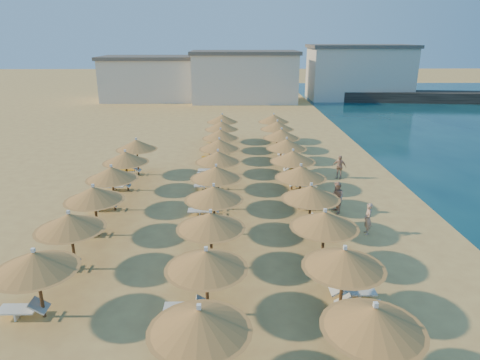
{
  "coord_description": "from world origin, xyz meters",
  "views": [
    {
      "loc": [
        -1.45,
        -20.04,
        9.47
      ],
      "look_at": [
        -1.01,
        4.0,
        1.3
      ],
      "focal_mm": 32.0,
      "sensor_mm": 36.0,
      "label": 1
    }
  ],
  "objects_px": {
    "parasol_row_east": "(301,173)",
    "beachgoer_b": "(337,198)",
    "beachgoer_c": "(339,167)",
    "beachgoer_a": "(368,219)",
    "parasol_row_west": "(216,173)",
    "jetty": "(445,97)"
  },
  "relations": [
    {
      "from": "parasol_row_west",
      "to": "beachgoer_c",
      "type": "xyz_separation_m",
      "value": [
        8.31,
        5.51,
        -1.34
      ]
    },
    {
      "from": "beachgoer_c",
      "to": "beachgoer_a",
      "type": "distance_m",
      "value": 8.83
    },
    {
      "from": "beachgoer_c",
      "to": "beachgoer_b",
      "type": "relative_size",
      "value": 0.92
    },
    {
      "from": "beachgoer_c",
      "to": "beachgoer_b",
      "type": "distance_m",
      "value": 6.33
    },
    {
      "from": "jetty",
      "to": "beachgoer_a",
      "type": "distance_m",
      "value": 50.57
    },
    {
      "from": "jetty",
      "to": "parasol_row_east",
      "type": "xyz_separation_m",
      "value": [
        -27.83,
        -40.7,
        1.42
      ]
    },
    {
      "from": "parasol_row_east",
      "to": "beachgoer_c",
      "type": "relative_size",
      "value": 21.43
    },
    {
      "from": "parasol_row_east",
      "to": "parasol_row_west",
      "type": "distance_m",
      "value": 4.72
    },
    {
      "from": "parasol_row_east",
      "to": "parasol_row_west",
      "type": "bearing_deg",
      "value": 180.0
    },
    {
      "from": "beachgoer_b",
      "to": "beachgoer_c",
      "type": "bearing_deg",
      "value": 158.62
    },
    {
      "from": "beachgoer_c",
      "to": "beachgoer_a",
      "type": "xyz_separation_m",
      "value": [
        -0.68,
        -8.81,
        -0.01
      ]
    },
    {
      "from": "jetty",
      "to": "beachgoer_a",
      "type": "bearing_deg",
      "value": -113.0
    },
    {
      "from": "jetty",
      "to": "parasol_row_east",
      "type": "height_order",
      "value": "parasol_row_east"
    },
    {
      "from": "parasol_row_east",
      "to": "beachgoer_b",
      "type": "xyz_separation_m",
      "value": [
        1.97,
        -0.61,
        -1.27
      ]
    },
    {
      "from": "parasol_row_east",
      "to": "jetty",
      "type": "bearing_deg",
      "value": 55.64
    },
    {
      "from": "beachgoer_a",
      "to": "parasol_row_west",
      "type": "bearing_deg",
      "value": -111.27
    },
    {
      "from": "jetty",
      "to": "beachgoer_b",
      "type": "bearing_deg",
      "value": -115.51
    },
    {
      "from": "jetty",
      "to": "beachgoer_a",
      "type": "height_order",
      "value": "beachgoer_a"
    },
    {
      "from": "jetty",
      "to": "beachgoer_c",
      "type": "relative_size",
      "value": 18.16
    },
    {
      "from": "parasol_row_east",
      "to": "beachgoer_a",
      "type": "bearing_deg",
      "value": -48.63
    },
    {
      "from": "jetty",
      "to": "beachgoer_b",
      "type": "distance_m",
      "value": 48.74
    },
    {
      "from": "parasol_row_west",
      "to": "beachgoer_b",
      "type": "relative_size",
      "value": 19.64
    }
  ]
}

